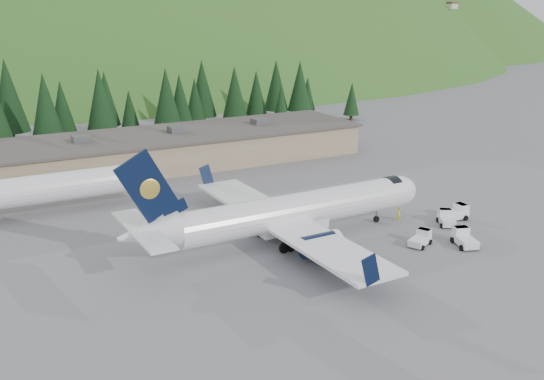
% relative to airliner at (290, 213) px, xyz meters
% --- Properties ---
extents(ground, '(600.00, 600.00, 0.00)m').
position_rel_airliner_xyz_m(ground, '(1.06, 0.02, -3.20)').
color(ground, '#59595E').
extents(airliner, '(36.14, 33.84, 12.03)m').
position_rel_airliner_xyz_m(airliner, '(0.00, 0.00, 0.00)').
color(airliner, white).
rests_on(airliner, ground).
extents(second_airliner, '(27.50, 11.00, 10.05)m').
position_rel_airliner_xyz_m(second_airliner, '(-23.86, 22.02, 0.12)').
color(second_airliner, white).
rests_on(second_airliner, ground).
extents(baggage_tug_a, '(3.34, 2.71, 1.59)m').
position_rel_airliner_xyz_m(baggage_tug_a, '(11.69, -7.75, -2.49)').
color(baggage_tug_a, white).
rests_on(baggage_tug_a, ground).
extents(baggage_tug_b, '(3.49, 2.18, 1.83)m').
position_rel_airliner_xyz_m(baggage_tug_b, '(20.89, -3.49, -2.39)').
color(baggage_tug_b, white).
rests_on(baggage_tug_b, ground).
extents(baggage_tug_c, '(2.90, 3.74, 1.79)m').
position_rel_airliner_xyz_m(baggage_tug_c, '(15.67, -9.99, -2.40)').
color(baggage_tug_c, white).
rests_on(baggage_tug_c, ground).
extents(terminal_building, '(71.00, 17.00, 6.10)m').
position_rel_airliner_xyz_m(terminal_building, '(-3.95, 38.02, -0.58)').
color(terminal_building, '#8B7559').
rests_on(terminal_building, ground).
extents(baggage_tug_d, '(2.93, 3.42, 1.64)m').
position_rel_airliner_xyz_m(baggage_tug_d, '(18.68, -4.24, -2.47)').
color(baggage_tug_d, white).
rests_on(baggage_tug_d, ground).
extents(ramp_worker, '(0.70, 0.65, 1.61)m').
position_rel_airliner_xyz_m(ramp_worker, '(14.69, -0.50, -2.40)').
color(ramp_worker, '#CEDB0F').
rests_on(ramp_worker, ground).
extents(tree_line, '(111.13, 19.08, 14.42)m').
position_rel_airliner_xyz_m(tree_line, '(-8.83, 61.87, 4.21)').
color(tree_line, black).
rests_on(tree_line, ground).
extents(hills, '(614.00, 330.00, 300.00)m').
position_rel_airliner_xyz_m(hills, '(54.39, 207.40, -86.00)').
color(hills, '#35621D').
rests_on(hills, ground).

